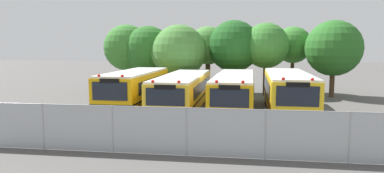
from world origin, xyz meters
TOP-DOWN VIEW (x-y plane):
  - ground_plane at (0.00, 0.00)m, footprint 160.00×160.00m
  - school_bus_0 at (-5.11, -0.18)m, footprint 2.59×9.30m
  - school_bus_1 at (-1.79, 0.02)m, footprint 2.63×11.28m
  - school_bus_2 at (1.62, -0.12)m, footprint 2.73×11.28m
  - school_bus_3 at (4.98, -0.18)m, footprint 2.88×10.34m
  - tree_0 at (-8.92, 9.59)m, footprint 4.45×4.45m
  - tree_1 at (-6.54, 9.09)m, footprint 4.48×4.48m
  - tree_2 at (-3.75, 7.82)m, footprint 5.03×4.80m
  - tree_3 at (-1.15, 9.79)m, footprint 3.59×3.59m
  - tree_4 at (1.53, 8.76)m, footprint 4.80×4.66m
  - tree_5 at (4.01, 8.47)m, footprint 3.99×3.99m
  - tree_6 at (6.75, 10.40)m, footprint 3.39×3.39m
  - tree_7 at (9.75, 7.90)m, footprint 4.72×4.72m
  - chainlink_fence at (-0.00, -9.83)m, footprint 18.00×0.07m
  - traffic_cone at (-1.60, -9.21)m, footprint 0.47×0.47m

SIDE VIEW (x-z plane):
  - ground_plane at x=0.00m, z-range 0.00..0.00m
  - traffic_cone at x=-1.60m, z-range 0.00..0.62m
  - chainlink_fence at x=0.00m, z-range 0.04..1.97m
  - school_bus_1 at x=-1.79m, z-range 0.07..2.61m
  - school_bus_2 at x=1.62m, z-range 0.07..2.66m
  - school_bus_3 at x=4.98m, z-range 0.07..2.80m
  - school_bus_0 at x=-5.11m, z-range 0.07..2.80m
  - tree_2 at x=-3.75m, z-range 0.69..6.93m
  - tree_1 at x=-6.54m, z-range 0.94..7.17m
  - tree_7 at x=9.75m, z-range 0.89..7.39m
  - tree_0 at x=-8.92m, z-range 1.02..7.43m
  - tree_4 at x=1.53m, z-range 0.96..7.62m
  - tree_3 at x=-1.15m, z-range 1.24..7.43m
  - tree_6 at x=6.75m, z-range 1.27..7.41m
  - tree_5 at x=4.01m, z-range 1.18..7.54m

